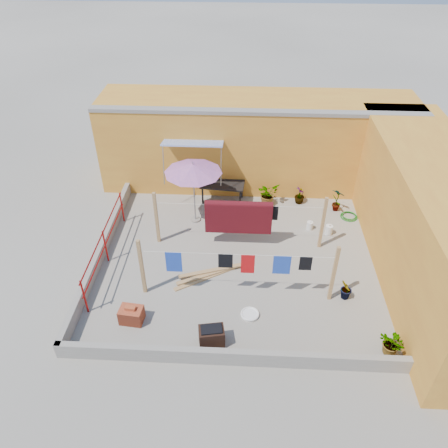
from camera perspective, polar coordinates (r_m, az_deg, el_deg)
The scene contains 21 objects.
ground at distance 13.06m, azimuth 1.80°, elevation -4.80°, with size 80.00×80.00×0.00m, color #9E998E.
wall_back at distance 16.09m, azimuth 4.18°, elevation 10.71°, with size 11.00×3.27×3.21m.
wall_right at distance 13.08m, azimuth 25.34°, elevation 0.11°, with size 2.40×9.00×3.20m, color gold.
parapet_front at distance 10.47m, azimuth 1.26°, elevation -16.99°, with size 8.30×0.16×0.44m, color gray.
parapet_left at distance 13.57m, azimuth -15.70°, elevation -3.33°, with size 0.16×7.30×0.44m, color gray.
red_railing at distance 13.05m, azimuth -15.33°, elevation -2.26°, with size 0.05×4.20×1.10m.
clothesline_rig at distance 12.88m, azimuth 1.91°, elevation 0.26°, with size 5.09×2.35×1.80m.
patio_umbrella at distance 13.60m, azimuth -4.07°, elevation 7.21°, with size 2.29×2.29×2.19m.
outdoor_table at distance 15.27m, azimuth -0.20°, elevation 5.09°, with size 1.57×0.88×0.71m.
brick_stack at distance 11.51m, azimuth -11.99°, elevation -11.53°, with size 0.62×0.48×0.51m.
lumber_pile at distance 12.53m, azimuth -2.11°, elevation -6.59°, with size 1.91×1.17×0.12m.
brazier at distance 10.78m, azimuth -1.63°, elevation -14.43°, with size 0.67×0.50×0.54m.
white_basin at distance 11.53m, azimuth 3.40°, elevation -11.68°, with size 0.49×0.49×0.08m.
water_jug_a at distance 14.33m, azimuth 13.52°, elevation -0.75°, with size 0.24×0.24×0.37m.
water_jug_b at distance 14.43m, azimuth 11.13°, elevation -0.20°, with size 0.20×0.20×0.32m.
green_hose at distance 15.35m, azimuth 16.00°, elevation 0.99°, with size 0.58×0.58×0.08m.
plant_back_a at distance 15.31m, azimuth 5.72°, elevation 3.95°, with size 0.72×0.62×0.80m, color #1E5718.
plant_back_b at distance 15.55m, azimuth 9.85°, elevation 3.71°, with size 0.35×0.35×0.62m, color #1E5718.
plant_right_a at distance 15.35m, azimuth 14.59°, elevation 3.10°, with size 0.46×0.31×0.88m, color #1E5718.
plant_right_b at distance 12.14m, azimuth 15.69°, elevation -8.25°, with size 0.37×0.30×0.68m, color #1E5718.
plant_right_c at distance 11.26m, azimuth 21.18°, elevation -14.41°, with size 0.60×0.52×0.67m, color #1E5718.
Camera 1 is at (0.10, -9.76, 8.67)m, focal length 35.00 mm.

